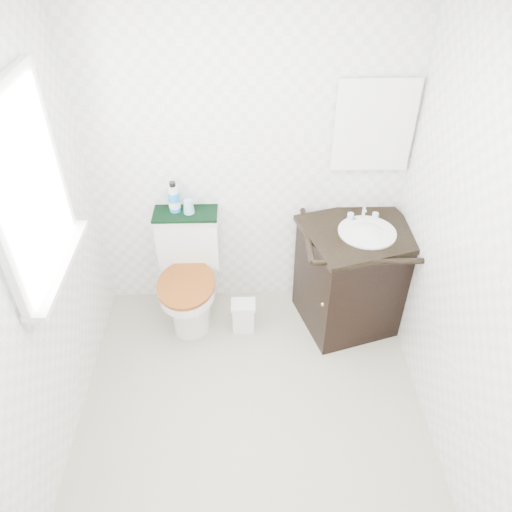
{
  "coord_description": "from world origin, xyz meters",
  "views": [
    {
      "loc": [
        -0.02,
        -1.85,
        2.76
      ],
      "look_at": [
        0.04,
        0.75,
        0.73
      ],
      "focal_mm": 35.0,
      "sensor_mm": 36.0,
      "label": 1
    }
  ],
  "objects_px": {
    "vanity": "(355,274)",
    "cup": "(189,207)",
    "trash_bin": "(243,316)",
    "toilet": "(190,278)",
    "mouthwash_bottle": "(174,198)"
  },
  "relations": [
    {
      "from": "vanity",
      "to": "cup",
      "type": "xyz_separation_m",
      "value": [
        -1.18,
        0.19,
        0.48
      ]
    },
    {
      "from": "toilet",
      "to": "mouthwash_bottle",
      "type": "xyz_separation_m",
      "value": [
        -0.07,
        0.15,
        0.6
      ]
    },
    {
      "from": "mouthwash_bottle",
      "to": "cup",
      "type": "height_order",
      "value": "mouthwash_bottle"
    },
    {
      "from": "trash_bin",
      "to": "cup",
      "type": "relative_size",
      "value": 2.65
    },
    {
      "from": "mouthwash_bottle",
      "to": "toilet",
      "type": "bearing_deg",
      "value": -65.13
    },
    {
      "from": "mouthwash_bottle",
      "to": "cup",
      "type": "relative_size",
      "value": 2.32
    },
    {
      "from": "trash_bin",
      "to": "mouthwash_bottle",
      "type": "distance_m",
      "value": 1.01
    },
    {
      "from": "toilet",
      "to": "cup",
      "type": "distance_m",
      "value": 0.56
    },
    {
      "from": "toilet",
      "to": "cup",
      "type": "bearing_deg",
      "value": 77.54
    },
    {
      "from": "vanity",
      "to": "cup",
      "type": "distance_m",
      "value": 1.29
    },
    {
      "from": "cup",
      "to": "vanity",
      "type": "bearing_deg",
      "value": -9.0
    },
    {
      "from": "toilet",
      "to": "mouthwash_bottle",
      "type": "bearing_deg",
      "value": 114.87
    },
    {
      "from": "mouthwash_bottle",
      "to": "cup",
      "type": "xyz_separation_m",
      "value": [
        0.1,
        -0.03,
        -0.05
      ]
    },
    {
      "from": "mouthwash_bottle",
      "to": "cup",
      "type": "bearing_deg",
      "value": -15.7
    },
    {
      "from": "vanity",
      "to": "mouthwash_bottle",
      "type": "xyz_separation_m",
      "value": [
        -1.28,
        0.22,
        0.53
      ]
    }
  ]
}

